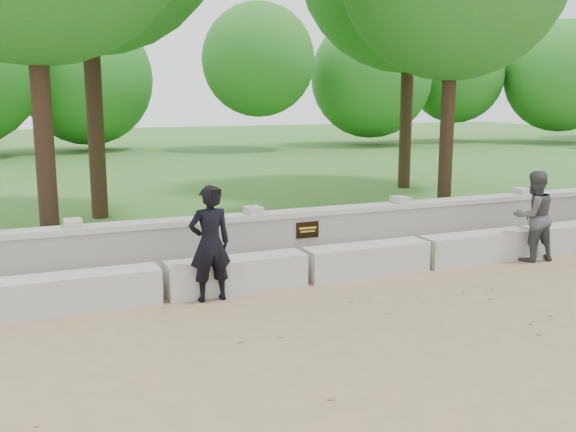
# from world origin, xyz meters

# --- Properties ---
(ground) EXTENTS (80.00, 80.00, 0.00)m
(ground) POSITION_xyz_m (0.00, 0.00, 0.00)
(ground) COLOR #907858
(ground) RESTS_ON ground
(lawn) EXTENTS (40.00, 22.00, 0.25)m
(lawn) POSITION_xyz_m (0.00, 14.00, 0.12)
(lawn) COLOR #26651E
(lawn) RESTS_ON ground
(concrete_bench) EXTENTS (11.90, 0.45, 0.45)m
(concrete_bench) POSITION_xyz_m (0.00, 1.90, 0.22)
(concrete_bench) COLOR #ADAAA3
(concrete_bench) RESTS_ON ground
(parapet_wall) EXTENTS (12.50, 0.35, 0.90)m
(parapet_wall) POSITION_xyz_m (0.00, 2.60, 0.46)
(parapet_wall) COLOR #A3A099
(parapet_wall) RESTS_ON ground
(man_main) EXTENTS (0.55, 0.49, 1.49)m
(man_main) POSITION_xyz_m (-1.44, 1.62, 0.75)
(man_main) COLOR black
(man_main) RESTS_ON ground
(visitor_left) EXTENTS (0.75, 0.61, 1.44)m
(visitor_left) POSITION_xyz_m (3.83, 1.61, 0.72)
(visitor_left) COLOR #3F4044
(visitor_left) RESTS_ON ground
(shrub_b) EXTENTS (0.37, 0.41, 0.60)m
(shrub_b) POSITION_xyz_m (-0.04, 4.01, 0.55)
(shrub_b) COLOR #3F8C2F
(shrub_b) RESTS_ON lawn
(shrub_c) EXTENTS (0.64, 0.64, 0.54)m
(shrub_c) POSITION_xyz_m (3.02, 3.30, 0.52)
(shrub_c) COLOR #3F8C2F
(shrub_c) RESTS_ON lawn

